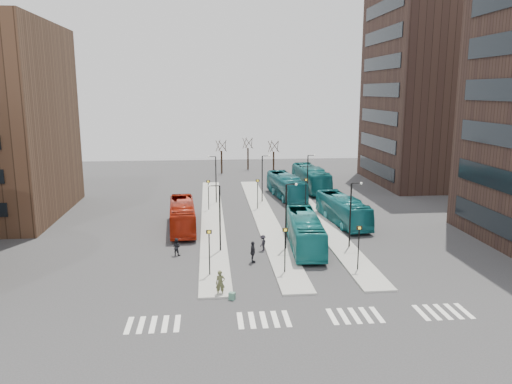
{
  "coord_description": "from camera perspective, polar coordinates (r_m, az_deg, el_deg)",
  "views": [
    {
      "loc": [
        -4.35,
        -25.54,
        14.44
      ],
      "look_at": [
        0.1,
        20.51,
        5.0
      ],
      "focal_mm": 35.0,
      "sensor_mm": 36.0,
      "label": 1
    }
  ],
  "objects": [
    {
      "name": "ground",
      "position": [
        29.66,
        3.8,
        -17.63
      ],
      "size": [
        160.0,
        160.0,
        0.0
      ],
      "primitive_type": "plane",
      "color": "#2B2B2E",
      "rests_on": "ground"
    },
    {
      "name": "island_left",
      "position": [
        57.37,
        -5.0,
        -3.01
      ],
      "size": [
        2.5,
        45.0,
        0.15
      ],
      "primitive_type": "cube",
      "color": "gray",
      "rests_on": "ground"
    },
    {
      "name": "island_mid",
      "position": [
        57.72,
        0.97,
        -2.88
      ],
      "size": [
        2.5,
        45.0,
        0.15
      ],
      "primitive_type": "cube",
      "color": "gray",
      "rests_on": "ground"
    },
    {
      "name": "island_right",
      "position": [
        58.68,
        6.81,
        -2.72
      ],
      "size": [
        2.5,
        45.0,
        0.15
      ],
      "primitive_type": "cube",
      "color": "gray",
      "rests_on": "ground"
    },
    {
      "name": "suitcase",
      "position": [
        35.82,
        -2.76,
        -11.79
      ],
      "size": [
        0.52,
        0.47,
        0.53
      ],
      "primitive_type": "cube",
      "rotation": [
        0.0,
        0.0,
        -0.39
      ],
      "color": "navy",
      "rests_on": "ground"
    },
    {
      "name": "red_bus",
      "position": [
        53.22,
        -8.42,
        -2.68
      ],
      "size": [
        3.18,
        10.86,
        2.99
      ],
      "primitive_type": "imported",
      "rotation": [
        0.0,
        0.0,
        0.06
      ],
      "color": "#9F1E0C",
      "rests_on": "ground"
    },
    {
      "name": "teal_bus_a",
      "position": [
        46.78,
        5.57,
        -4.49
      ],
      "size": [
        3.47,
        11.45,
        3.14
      ],
      "primitive_type": "imported",
      "rotation": [
        0.0,
        0.0,
        -0.07
      ],
      "color": "#166F70",
      "rests_on": "ground"
    },
    {
      "name": "teal_bus_b",
      "position": [
        68.09,
        3.47,
        0.65
      ],
      "size": [
        4.07,
        11.81,
        3.22
      ],
      "primitive_type": "imported",
      "rotation": [
        0.0,
        0.0,
        0.12
      ],
      "color": "#156069",
      "rests_on": "ground"
    },
    {
      "name": "teal_bus_c",
      "position": [
        55.83,
        9.88,
        -2.02
      ],
      "size": [
        3.77,
        11.13,
        3.04
      ],
      "primitive_type": "imported",
      "rotation": [
        0.0,
        0.0,
        0.11
      ],
      "color": "#16696F",
      "rests_on": "ground"
    },
    {
      "name": "teal_bus_d",
      "position": [
        73.85,
        6.27,
        1.56
      ],
      "size": [
        3.64,
        12.67,
        3.49
      ],
      "primitive_type": "imported",
      "rotation": [
        0.0,
        0.0,
        0.06
      ],
      "color": "#146266",
      "rests_on": "ground"
    },
    {
      "name": "traveller",
      "position": [
        36.27,
        -4.1,
        -10.36
      ],
      "size": [
        0.72,
        0.51,
        1.87
      ],
      "primitive_type": "imported",
      "rotation": [
        0.0,
        0.0,
        0.09
      ],
      "color": "#4A4D2E",
      "rests_on": "ground"
    },
    {
      "name": "commuter_a",
      "position": [
        45.17,
        -9.08,
        -6.21
      ],
      "size": [
        0.95,
        0.86,
        1.58
      ],
      "primitive_type": "imported",
      "rotation": [
        0.0,
        0.0,
        2.72
      ],
      "color": "black",
      "rests_on": "ground"
    },
    {
      "name": "commuter_b",
      "position": [
        42.71,
        -0.37,
        -6.89
      ],
      "size": [
        0.51,
        1.12,
        1.89
      ],
      "primitive_type": "imported",
      "rotation": [
        0.0,
        0.0,
        1.52
      ],
      "color": "black",
      "rests_on": "ground"
    },
    {
      "name": "commuter_c",
      "position": [
        45.93,
        0.8,
        -5.83
      ],
      "size": [
        0.96,
        1.1,
        1.48
      ],
      "primitive_type": "imported",
      "rotation": [
        0.0,
        0.0,
        4.18
      ],
      "color": "black",
      "rests_on": "ground"
    },
    {
      "name": "crosswalk_stripes",
      "position": [
        33.44,
        5.71,
        -14.1
      ],
      "size": [
        22.35,
        2.4,
        0.01
      ],
      "color": "silver",
      "rests_on": "ground"
    },
    {
      "name": "tower_far",
      "position": [
        83.82,
        20.57,
        11.2
      ],
      "size": [
        20.12,
        20.0,
        30.0
      ],
      "color": "#32221C",
      "rests_on": "ground"
    },
    {
      "name": "sign_poles",
      "position": [
        50.36,
        1.42,
        -2.3
      ],
      "size": [
        12.45,
        22.12,
        3.65
      ],
      "color": "black",
      "rests_on": "ground"
    },
    {
      "name": "lamp_posts",
      "position": [
        55.08,
        1.87,
        0.15
      ],
      "size": [
        14.04,
        20.24,
        6.12
      ],
      "color": "black",
      "rests_on": "ground"
    },
    {
      "name": "bare_trees",
      "position": [
        89.26,
        -0.97,
        3.99
      ],
      "size": [
        10.97,
        8.14,
        5.9
      ],
      "color": "black",
      "rests_on": "ground"
    }
  ]
}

